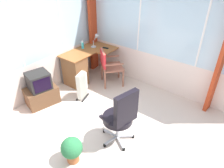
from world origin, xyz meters
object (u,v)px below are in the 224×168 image
Objects in this scene: tv_remote at (106,48)px; tv_on_stand at (41,90)px; desk_lamp at (97,38)px; office_chair at (121,115)px; wooden_armchair at (107,63)px; potted_plant at (72,149)px; space_heater at (82,85)px; desk at (77,68)px; spray_bottle at (83,44)px.

tv_remote is 0.20× the size of tv_on_stand.
office_chair is at bearing -130.38° from desk_lamp.
wooden_armchair is 1.96× the size of potted_plant.
space_heater is 1.38× the size of potted_plant.
desk is 2.30m from potted_plant.
potted_plant is at bearing -140.08° from spray_bottle.
wooden_armchair is (0.43, -0.61, 0.15)m from desk.
desk is 0.76m from wooden_armchair.
office_chair reaches higher than wooden_armchair.
desk reaches higher than potted_plant.
tv_remote reaches higher than space_heater.
potted_plant is (-1.31, -1.06, -0.06)m from space_heater.
potted_plant is at bearing -111.41° from tv_on_stand.
office_chair reaches higher than tv_remote.
space_heater is (0.68, -0.54, -0.01)m from tv_on_stand.
tv_remote is 0.48m from wooden_armchair.
tv_on_stand is at bearing 141.77° from space_heater.
desk_lamp is 0.38m from spray_bottle.
wooden_armchair is 1.89m from office_chair.
tv_on_stand reaches higher than potted_plant.
wooden_armchair is at bearing -87.80° from spray_bottle.
spray_bottle is 1.15m from space_heater.
wooden_armchair is at bearing -6.12° from space_heater.
spray_bottle is 2.76m from potted_plant.
potted_plant is at bearing -136.42° from desk.
tv_remote is 0.33× the size of potted_plant.
spray_bottle is 0.25× the size of wooden_armchair.
desk is 2.16m from office_chair.
spray_bottle is 0.48× the size of potted_plant.
desk_lamp is (0.70, -0.06, 0.56)m from desk.
desk_lamp reaches higher than space_heater.
wooden_armchair is at bearing -23.01° from tv_on_stand.
potted_plant is at bearing -154.97° from wooden_armchair.
space_heater is at bearing 38.99° from potted_plant.
office_chair reaches higher than potted_plant.
desk_lamp is at bearing 88.56° from tv_remote.
desk is 1.47× the size of wooden_armchair.
tv_remote is at bearing -10.31° from tv_on_stand.
spray_bottle reaches higher than tv_on_stand.
space_heater is (-1.09, -0.22, -0.46)m from tv_remote.
office_chair is 1.71× the size of space_heater.
desk_lamp reaches higher than wooden_armchair.
wooden_armchair is (0.03, -0.75, -0.30)m from spray_bottle.
tv_remote is 0.17× the size of wooden_armchair.
desk is at bearing 55.94° from space_heater.
office_chair is at bearing -111.06° from space_heater.
space_heater is 1.69m from potted_plant.
potted_plant is at bearing -141.01° from space_heater.
desk is 1.21× the size of office_chair.
tv_remote is at bearing -52.97° from spray_bottle.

